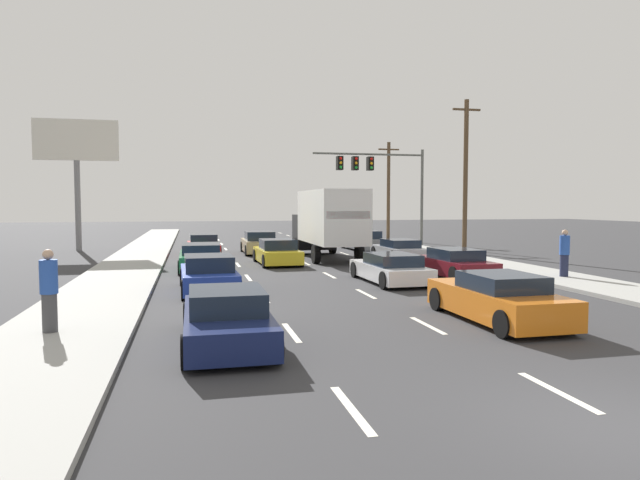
{
  "coord_description": "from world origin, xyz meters",
  "views": [
    {
      "loc": [
        -5.64,
        -6.08,
        2.97
      ],
      "look_at": [
        -0.93,
        14.29,
        1.64
      ],
      "focal_mm": 31.47,
      "sensor_mm": 36.0,
      "label": 1
    }
  ],
  "objects_px": {
    "car_maroon": "(455,264)",
    "roadside_billboard": "(76,154)",
    "car_yellow": "(277,253)",
    "car_white": "(390,269)",
    "car_gray": "(363,241)",
    "car_red": "(203,245)",
    "car_green": "(201,258)",
    "car_silver": "(399,250)",
    "traffic_signal_mast": "(373,171)",
    "pedestrian_mid_block": "(49,291)",
    "pedestrian_near_corner": "(564,253)",
    "utility_pole_far": "(388,190)",
    "car_tan": "(259,243)",
    "car_orange": "(498,299)",
    "car_blue": "(208,275)",
    "utility_pole_mid": "(465,175)",
    "car_navy": "(227,319)",
    "box_truck": "(328,220)"
  },
  "relations": [
    {
      "from": "car_red",
      "to": "pedestrian_mid_block",
      "type": "xyz_separation_m",
      "value": [
        -3.78,
        -20.24,
        0.51
      ]
    },
    {
      "from": "car_orange",
      "to": "car_yellow",
      "type": "bearing_deg",
      "value": 102.97
    },
    {
      "from": "car_gray",
      "to": "car_red",
      "type": "bearing_deg",
      "value": -173.13
    },
    {
      "from": "car_maroon",
      "to": "roadside_billboard",
      "type": "xyz_separation_m",
      "value": [
        -17.52,
        17.48,
        5.6
      ]
    },
    {
      "from": "car_green",
      "to": "car_navy",
      "type": "relative_size",
      "value": 1.05
    },
    {
      "from": "car_yellow",
      "to": "utility_pole_far",
      "type": "bearing_deg",
      "value": 54.83
    },
    {
      "from": "car_tan",
      "to": "traffic_signal_mast",
      "type": "distance_m",
      "value": 10.46
    },
    {
      "from": "car_red",
      "to": "car_blue",
      "type": "xyz_separation_m",
      "value": [
        -0.13,
        -14.28,
        0.02
      ]
    },
    {
      "from": "car_blue",
      "to": "utility_pole_mid",
      "type": "distance_m",
      "value": 20.33
    },
    {
      "from": "car_blue",
      "to": "car_maroon",
      "type": "xyz_separation_m",
      "value": [
        9.94,
        1.67,
        -0.03
      ]
    },
    {
      "from": "car_navy",
      "to": "pedestrian_near_corner",
      "type": "relative_size",
      "value": 2.42
    },
    {
      "from": "car_gray",
      "to": "pedestrian_mid_block",
      "type": "relative_size",
      "value": 2.55
    },
    {
      "from": "traffic_signal_mast",
      "to": "car_orange",
      "type": "bearing_deg",
      "value": -101.27
    },
    {
      "from": "car_orange",
      "to": "car_maroon",
      "type": "relative_size",
      "value": 1.04
    },
    {
      "from": "pedestrian_near_corner",
      "to": "car_red",
      "type": "bearing_deg",
      "value": 133.37
    },
    {
      "from": "car_gray",
      "to": "pedestrian_near_corner",
      "type": "xyz_separation_m",
      "value": [
        3.34,
        -15.63,
        0.48
      ]
    },
    {
      "from": "car_green",
      "to": "car_silver",
      "type": "height_order",
      "value": "car_green"
    },
    {
      "from": "car_navy",
      "to": "car_tan",
      "type": "bearing_deg",
      "value": 81.43
    },
    {
      "from": "car_white",
      "to": "car_green",
      "type": "bearing_deg",
      "value": 140.35
    },
    {
      "from": "box_truck",
      "to": "roadside_billboard",
      "type": "relative_size",
      "value": 0.99
    },
    {
      "from": "car_yellow",
      "to": "car_white",
      "type": "distance_m",
      "value": 8.09
    },
    {
      "from": "utility_pole_far",
      "to": "pedestrian_near_corner",
      "type": "height_order",
      "value": "utility_pole_far"
    },
    {
      "from": "car_navy",
      "to": "car_orange",
      "type": "distance_m",
      "value": 6.9
    },
    {
      "from": "utility_pole_far",
      "to": "car_maroon",
      "type": "bearing_deg",
      "value": -103.5
    },
    {
      "from": "car_red",
      "to": "car_orange",
      "type": "relative_size",
      "value": 1.04
    },
    {
      "from": "car_blue",
      "to": "box_truck",
      "type": "relative_size",
      "value": 0.52
    },
    {
      "from": "car_white",
      "to": "pedestrian_mid_block",
      "type": "height_order",
      "value": "pedestrian_mid_block"
    },
    {
      "from": "car_green",
      "to": "car_yellow",
      "type": "height_order",
      "value": "car_yellow"
    },
    {
      "from": "car_blue",
      "to": "traffic_signal_mast",
      "type": "xyz_separation_m",
      "value": [
        11.95,
        18.27,
        4.76
      ]
    },
    {
      "from": "car_gray",
      "to": "utility_pole_mid",
      "type": "height_order",
      "value": "utility_pole_mid"
    },
    {
      "from": "car_navy",
      "to": "utility_pole_mid",
      "type": "relative_size",
      "value": 0.48
    },
    {
      "from": "traffic_signal_mast",
      "to": "pedestrian_mid_block",
      "type": "height_order",
      "value": "traffic_signal_mast"
    },
    {
      "from": "car_tan",
      "to": "car_orange",
      "type": "bearing_deg",
      "value": -80.39
    },
    {
      "from": "traffic_signal_mast",
      "to": "box_truck",
      "type": "bearing_deg",
      "value": -122.94
    },
    {
      "from": "pedestrian_mid_block",
      "to": "car_blue",
      "type": "bearing_deg",
      "value": 58.55
    },
    {
      "from": "car_orange",
      "to": "box_truck",
      "type": "bearing_deg",
      "value": 91.14
    },
    {
      "from": "car_navy",
      "to": "car_orange",
      "type": "relative_size",
      "value": 0.99
    },
    {
      "from": "car_white",
      "to": "pedestrian_near_corner",
      "type": "height_order",
      "value": "pedestrian_near_corner"
    },
    {
      "from": "traffic_signal_mast",
      "to": "car_blue",
      "type": "bearing_deg",
      "value": -123.2
    },
    {
      "from": "car_green",
      "to": "traffic_signal_mast",
      "type": "xyz_separation_m",
      "value": [
        12.1,
        11.75,
        4.76
      ]
    },
    {
      "from": "pedestrian_mid_block",
      "to": "pedestrian_near_corner",
      "type": "bearing_deg",
      "value": 18.6
    },
    {
      "from": "car_navy",
      "to": "pedestrian_mid_block",
      "type": "height_order",
      "value": "pedestrian_mid_block"
    },
    {
      "from": "car_red",
      "to": "car_maroon",
      "type": "distance_m",
      "value": 15.97
    },
    {
      "from": "car_silver",
      "to": "utility_pole_far",
      "type": "bearing_deg",
      "value": 71.99
    },
    {
      "from": "car_orange",
      "to": "utility_pole_far",
      "type": "height_order",
      "value": "utility_pole_far"
    },
    {
      "from": "car_tan",
      "to": "utility_pole_far",
      "type": "bearing_deg",
      "value": 41.49
    },
    {
      "from": "car_orange",
      "to": "roadside_billboard",
      "type": "height_order",
      "value": "roadside_billboard"
    },
    {
      "from": "traffic_signal_mast",
      "to": "car_silver",
      "type": "bearing_deg",
      "value": -100.04
    },
    {
      "from": "box_truck",
      "to": "car_silver",
      "type": "height_order",
      "value": "box_truck"
    },
    {
      "from": "car_yellow",
      "to": "car_silver",
      "type": "relative_size",
      "value": 1.03
    }
  ]
}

